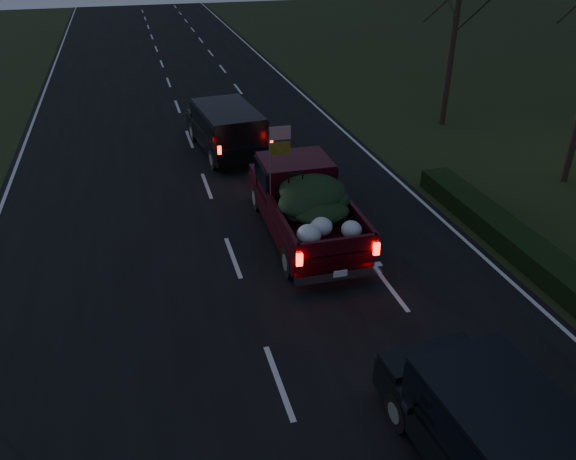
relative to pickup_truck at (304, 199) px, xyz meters
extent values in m
plane|color=black|center=(-2.32, -5.81, -1.14)|extent=(120.00, 120.00, 0.00)
cube|color=black|center=(-2.32, -5.81, -1.13)|extent=(14.00, 120.00, 0.02)
cube|color=black|center=(5.48, -2.81, -0.84)|extent=(1.00, 10.00, 0.60)
cylinder|color=black|center=(9.18, 8.19, 2.36)|extent=(0.28, 0.28, 7.00)
cube|color=#37070F|center=(0.00, 0.02, -0.47)|extent=(2.32, 5.61, 0.61)
cube|color=#37070F|center=(0.01, 1.03, 0.37)|extent=(2.09, 1.81, 1.00)
cube|color=black|center=(0.01, 1.03, 0.48)|extent=(2.20, 1.71, 0.61)
cube|color=#37070F|center=(-0.02, -1.42, -0.13)|extent=(2.11, 3.15, 0.07)
ellipsoid|color=black|center=(0.04, -0.87, 0.37)|extent=(1.81, 2.03, 0.67)
cylinder|color=gray|center=(-1.00, 0.04, 1.15)|extent=(0.03, 0.03, 2.23)
cube|color=red|center=(-0.70, 0.04, 2.07)|extent=(0.58, 0.03, 0.38)
cube|color=gold|center=(-0.70, 0.04, 1.63)|extent=(0.58, 0.03, 0.38)
cube|color=black|center=(-0.98, 7.44, -0.46)|extent=(2.67, 5.40, 0.65)
cube|color=black|center=(-0.96, 7.17, 0.28)|extent=(2.40, 3.98, 0.87)
cube|color=black|center=(-0.96, 7.17, 0.36)|extent=(2.50, 3.89, 0.52)
cube|color=black|center=(0.55, -9.00, -0.50)|extent=(2.38, 5.03, 0.61)
cube|color=black|center=(0.57, -9.26, 0.19)|extent=(2.16, 3.70, 0.82)
cube|color=black|center=(0.57, -9.26, 0.27)|extent=(2.26, 3.60, 0.49)
cube|color=black|center=(-0.71, -8.12, 0.07)|extent=(0.12, 0.23, 0.16)
camera|label=1|loc=(-4.43, -14.05, 7.13)|focal=35.00mm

